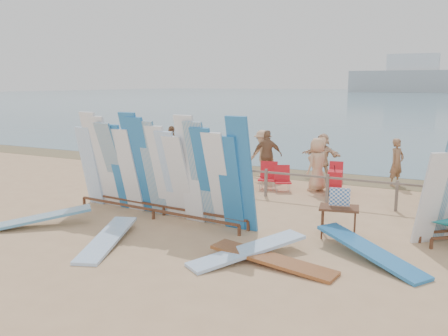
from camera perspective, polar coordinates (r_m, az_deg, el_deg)
The scene contains 25 objects.
ground at distance 12.79m, azimuth 0.06°, elevation -6.27°, with size 160.00×160.00×0.00m, color tan.
ocean at distance 139.13m, azimuth 24.53°, elevation 7.84°, with size 320.00×240.00×0.02m, color slate.
wet_sand_strip at distance 19.33m, azimuth 9.63°, elevation -0.74°, with size 40.00×2.60×0.01m, color brown.
distant_ship at distance 191.78m, azimuth 21.67°, elevation 10.04°, with size 45.00×8.00×14.00m.
fence at distance 15.31m, azimuth 5.08°, elevation -1.12°, with size 12.08×0.08×0.90m.
main_surfboard_rack at distance 12.87m, azimuth -7.98°, elevation -0.38°, with size 5.80×1.22×2.88m.
vendor_table at distance 11.62m, azimuth 13.62°, elevation -6.22°, with size 1.01×0.80×1.20m.
flat_board_d at distance 10.44m, azimuth 17.10°, elevation -10.60°, with size 0.56×2.70×0.07m, color #236DB2.
flat_board_e at distance 13.12m, azimuth -21.55°, elevation -6.59°, with size 0.56×2.70×0.07m, color silver.
flat_board_b at distance 10.15m, azimuth 2.87°, elevation -10.76°, with size 0.56×2.70×0.07m, color #93BCEB.
flat_board_a at distance 11.29m, azimuth -13.83°, elevation -8.86°, with size 0.56×2.70×0.07m, color #93BCEB.
flat_board_c at distance 9.84m, azimuth 5.79°, elevation -11.48°, with size 0.56×2.70×0.07m, color #955428.
beach_chair_left at distance 16.48m, azimuth 5.27°, elevation -1.58°, with size 0.69×0.71×0.93m.
beach_chair_right at distance 16.21m, azimuth 7.04°, elevation -1.89°, with size 0.74×0.75×0.86m.
stroller at distance 15.92m, azimuth 13.22°, elevation -1.66°, with size 0.66×0.85×1.07m.
beachgoer_4 at distance 18.02m, azimuth 5.25°, elevation 1.59°, with size 1.10×0.47×1.87m, color #8C6042.
beachgoer_3 at distance 18.45m, azimuth 4.68°, elevation 1.74°, with size 1.18×0.49×1.83m, color tan.
beachgoer_11 at distance 20.34m, azimuth 2.30°, elevation 2.24°, with size 1.50×0.48×1.61m, color beige.
beachgoer_7 at distance 17.83m, azimuth 20.08°, elevation 0.63°, with size 0.62×0.34×1.70m, color #8C6042.
beachgoer_6 at distance 16.29m, azimuth 11.14°, elevation 0.40°, with size 0.89×0.42×1.81m, color tan.
beachgoer_2 at distance 18.55m, azimuth -4.78°, elevation 1.66°, with size 0.85×0.41×1.76m, color beige.
beachgoer_1 at distance 17.95m, azimuth -4.13°, elevation 1.29°, with size 0.62×0.34×1.70m, color #8C6042.
beachgoer_extra_1 at distance 21.14m, azimuth -6.30°, elevation 2.69°, with size 1.03×0.45×1.76m, color #8C6042.
beachgoer_5 at distance 18.72m, azimuth 11.76°, elevation 1.49°, with size 1.59×0.51×1.71m, color beige.
beachgoer_0 at distance 19.52m, azimuth -9.69°, elevation 1.81°, with size 0.80×0.38×1.64m, color tan.
Camera 1 is at (5.47, -10.98, 3.64)m, focal length 38.00 mm.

